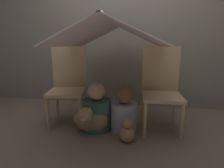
{
  "coord_description": "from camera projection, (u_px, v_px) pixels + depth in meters",
  "views": [
    {
      "loc": [
        0.36,
        -1.83,
        0.98
      ],
      "look_at": [
        0.0,
        0.16,
        0.53
      ],
      "focal_mm": 28.0,
      "sensor_mm": 36.0,
      "label": 1
    }
  ],
  "objects": [
    {
      "name": "wall_back",
      "position": [
        122.0,
        28.0,
        2.77
      ],
      "size": [
        7.0,
        0.05,
        2.5
      ],
      "color": "gray",
      "rests_on": "ground_plane"
    },
    {
      "name": "dog",
      "position": [
        90.0,
        119.0,
        1.96
      ],
      "size": [
        0.4,
        0.35,
        0.37
      ],
      "color": "#9E7F56",
      "rests_on": "ground_plane"
    },
    {
      "name": "sheet_canopy",
      "position": [
        112.0,
        34.0,
        1.94
      ],
      "size": [
        1.16,
        1.19,
        0.28
      ],
      "color": "silver"
    },
    {
      "name": "ground_plane",
      "position": [
        110.0,
        132.0,
        2.03
      ],
      "size": [
        8.8,
        8.8,
        0.0
      ],
      "primitive_type": "plane",
      "color": "#7A6651"
    },
    {
      "name": "person_front",
      "position": [
        97.0,
        110.0,
        2.08
      ],
      "size": [
        0.34,
        0.34,
        0.56
      ],
      "color": "#38664C",
      "rests_on": "ground_plane"
    },
    {
      "name": "plush_toy",
      "position": [
        127.0,
        133.0,
        1.8
      ],
      "size": [
        0.16,
        0.16,
        0.25
      ],
      "color": "tan",
      "rests_on": "ground_plane"
    },
    {
      "name": "person_second",
      "position": [
        124.0,
        112.0,
        2.04
      ],
      "size": [
        0.31,
        0.31,
        0.53
      ],
      "color": "#B2B2B7",
      "rests_on": "ground_plane"
    },
    {
      "name": "chair_left",
      "position": [
        68.0,
        82.0,
        2.26
      ],
      "size": [
        0.51,
        0.51,
        0.97
      ],
      "rotation": [
        0.0,
        0.0,
        0.19
      ],
      "color": "#D1B27F",
      "rests_on": "ground_plane"
    },
    {
      "name": "chair_right",
      "position": [
        161.0,
        86.0,
        2.06
      ],
      "size": [
        0.46,
        0.46,
        0.97
      ],
      "rotation": [
        0.0,
        0.0,
        0.05
      ],
      "color": "#D1B27F",
      "rests_on": "ground_plane"
    }
  ]
}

